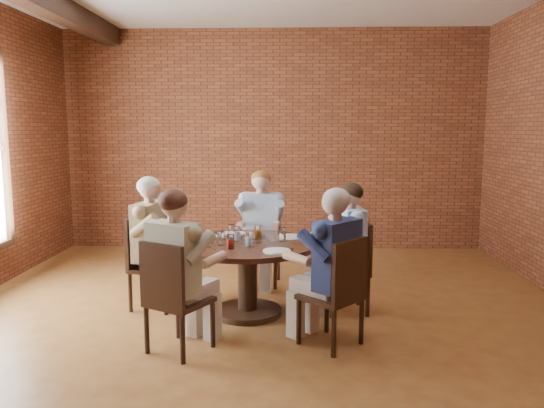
{
  "coord_description": "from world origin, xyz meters",
  "views": [
    {
      "loc": [
        0.27,
        -4.81,
        1.87
      ],
      "look_at": [
        0.07,
        1.0,
        1.05
      ],
      "focal_mm": 35.0,
      "sensor_mm": 36.0,
      "label": 1
    }
  ],
  "objects_px": {
    "diner_a": "(346,248)",
    "diner_e": "(331,268)",
    "chair_a": "(354,263)",
    "chair_d": "(172,294)",
    "chair_b": "(262,241)",
    "chair_c": "(147,259)",
    "chair_e": "(339,289)",
    "dining_table": "(247,264)",
    "smartphone": "(289,250)",
    "diner_c": "(155,243)",
    "diner_b": "(261,228)",
    "diner_d": "(179,271)"
  },
  "relations": [
    {
      "from": "chair_d",
      "to": "smartphone",
      "type": "xyz_separation_m",
      "value": [
        0.97,
        0.63,
        0.23
      ]
    },
    {
      "from": "chair_c",
      "to": "diner_d",
      "type": "bearing_deg",
      "value": -141.97
    },
    {
      "from": "chair_a",
      "to": "diner_d",
      "type": "height_order",
      "value": "diner_d"
    },
    {
      "from": "diner_a",
      "to": "diner_d",
      "type": "distance_m",
      "value": 1.83
    },
    {
      "from": "chair_a",
      "to": "chair_e",
      "type": "distance_m",
      "value": 0.96
    },
    {
      "from": "diner_b",
      "to": "diner_d",
      "type": "xyz_separation_m",
      "value": [
        -0.58,
        -1.98,
        0.0
      ]
    },
    {
      "from": "chair_c",
      "to": "chair_d",
      "type": "xyz_separation_m",
      "value": [
        0.53,
        -1.19,
        0.0
      ]
    },
    {
      "from": "chair_b",
      "to": "diner_e",
      "type": "xyz_separation_m",
      "value": [
        0.7,
        -1.9,
        0.17
      ]
    },
    {
      "from": "chair_d",
      "to": "chair_a",
      "type": "bearing_deg",
      "value": -116.33
    },
    {
      "from": "diner_a",
      "to": "chair_e",
      "type": "height_order",
      "value": "diner_a"
    },
    {
      "from": "diner_e",
      "to": "smartphone",
      "type": "relative_size",
      "value": 9.94
    },
    {
      "from": "diner_a",
      "to": "chair_d",
      "type": "bearing_deg",
      "value": -61.75
    },
    {
      "from": "chair_a",
      "to": "chair_e",
      "type": "relative_size",
      "value": 0.97
    },
    {
      "from": "dining_table",
      "to": "chair_b",
      "type": "xyz_separation_m",
      "value": [
        0.08,
        1.17,
        -0.01
      ]
    },
    {
      "from": "diner_a",
      "to": "diner_d",
      "type": "xyz_separation_m",
      "value": [
        -1.51,
        -1.04,
        0.03
      ]
    },
    {
      "from": "chair_c",
      "to": "diner_b",
      "type": "bearing_deg",
      "value": -42.21
    },
    {
      "from": "chair_a",
      "to": "chair_b",
      "type": "relative_size",
      "value": 0.97
    },
    {
      "from": "chair_a",
      "to": "chair_c",
      "type": "bearing_deg",
      "value": -99.02
    },
    {
      "from": "diner_d",
      "to": "dining_table",
      "type": "bearing_deg",
      "value": -90.0
    },
    {
      "from": "chair_e",
      "to": "diner_e",
      "type": "xyz_separation_m",
      "value": [
        -0.07,
        0.06,
        0.17
      ]
    },
    {
      "from": "diner_e",
      "to": "smartphone",
      "type": "distance_m",
      "value": 0.53
    },
    {
      "from": "diner_c",
      "to": "smartphone",
      "type": "distance_m",
      "value": 1.51
    },
    {
      "from": "chair_a",
      "to": "diner_a",
      "type": "bearing_deg",
      "value": -90.0
    },
    {
      "from": "diner_a",
      "to": "diner_e",
      "type": "height_order",
      "value": "diner_e"
    },
    {
      "from": "diner_a",
      "to": "diner_e",
      "type": "bearing_deg",
      "value": -22.02
    },
    {
      "from": "diner_b",
      "to": "smartphone",
      "type": "height_order",
      "value": "diner_b"
    },
    {
      "from": "chair_d",
      "to": "smartphone",
      "type": "bearing_deg",
      "value": -117.72
    },
    {
      "from": "chair_d",
      "to": "chair_e",
      "type": "distance_m",
      "value": 1.41
    },
    {
      "from": "diner_b",
      "to": "diner_e",
      "type": "height_order",
      "value": "diner_b"
    },
    {
      "from": "diner_a",
      "to": "chair_b",
      "type": "distance_m",
      "value": 1.4
    },
    {
      "from": "chair_b",
      "to": "diner_e",
      "type": "bearing_deg",
      "value": -65.76
    },
    {
      "from": "chair_b",
      "to": "smartphone",
      "type": "height_order",
      "value": "chair_b"
    },
    {
      "from": "chair_a",
      "to": "dining_table",
      "type": "bearing_deg",
      "value": -90.0
    },
    {
      "from": "chair_a",
      "to": "chair_d",
      "type": "xyz_separation_m",
      "value": [
        -1.64,
        -1.13,
        0.01
      ]
    },
    {
      "from": "chair_c",
      "to": "chair_e",
      "type": "distance_m",
      "value": 2.17
    },
    {
      "from": "chair_a",
      "to": "diner_c",
      "type": "xyz_separation_m",
      "value": [
        -2.08,
        0.04,
        0.18
      ]
    },
    {
      "from": "chair_b",
      "to": "chair_d",
      "type": "height_order",
      "value": "chair_d"
    },
    {
      "from": "chair_d",
      "to": "diner_d",
      "type": "bearing_deg",
      "value": -90.0
    },
    {
      "from": "chair_a",
      "to": "chair_d",
      "type": "bearing_deg",
      "value": -62.92
    },
    {
      "from": "dining_table",
      "to": "chair_a",
      "type": "height_order",
      "value": "chair_a"
    },
    {
      "from": "chair_e",
      "to": "diner_e",
      "type": "height_order",
      "value": "diner_e"
    },
    {
      "from": "diner_c",
      "to": "diner_e",
      "type": "relative_size",
      "value": 1.0
    },
    {
      "from": "diner_b",
      "to": "chair_e",
      "type": "xyz_separation_m",
      "value": [
        0.78,
        -1.87,
        -0.17
      ]
    },
    {
      "from": "diner_d",
      "to": "chair_e",
      "type": "height_order",
      "value": "diner_d"
    },
    {
      "from": "dining_table",
      "to": "diner_b",
      "type": "distance_m",
      "value": 1.09
    },
    {
      "from": "smartphone",
      "to": "diner_d",
      "type": "bearing_deg",
      "value": -136.18
    },
    {
      "from": "diner_a",
      "to": "chair_e",
      "type": "distance_m",
      "value": 0.95
    },
    {
      "from": "dining_table",
      "to": "diner_d",
      "type": "xyz_separation_m",
      "value": [
        -0.5,
        -0.9,
        0.17
      ]
    },
    {
      "from": "chair_d",
      "to": "diner_e",
      "type": "bearing_deg",
      "value": -139.89
    },
    {
      "from": "dining_table",
      "to": "smartphone",
      "type": "height_order",
      "value": "smartphone"
    }
  ]
}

